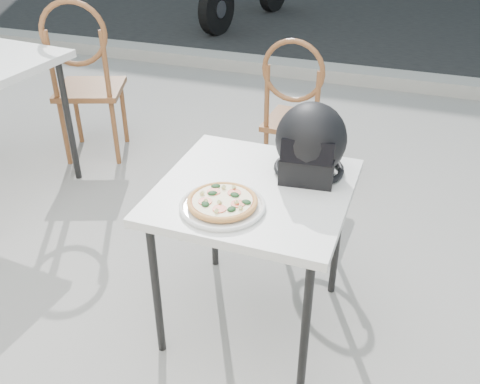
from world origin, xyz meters
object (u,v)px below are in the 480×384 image
(cafe_table_main, at_px, (254,201))
(cafe_chair_main, at_px, (295,108))
(helmet, at_px, (310,144))
(plate, at_px, (222,206))
(cafe_chair_side, at_px, (84,73))
(pizza, at_px, (222,201))

(cafe_table_main, height_order, cafe_chair_main, cafe_chair_main)
(helmet, distance_m, cafe_chair_main, 1.09)
(cafe_table_main, xyz_separation_m, cafe_chair_main, (-0.12, 1.19, -0.09))
(plate, height_order, cafe_chair_side, cafe_chair_side)
(cafe_table_main, distance_m, helmet, 0.31)
(cafe_table_main, bearing_deg, helmet, 46.31)
(plate, bearing_deg, cafe_table_main, 70.48)
(cafe_table_main, height_order, plate, plate)
(cafe_chair_side, bearing_deg, helmet, 130.87)
(helmet, xyz_separation_m, cafe_chair_side, (-1.68, 0.95, -0.21))
(pizza, distance_m, cafe_chair_side, 1.95)
(pizza, xyz_separation_m, helmet, (0.24, 0.36, 0.10))
(pizza, bearing_deg, helmet, 56.74)
(cafe_table_main, height_order, helmet, helmet)
(plate, relative_size, cafe_chair_side, 0.36)
(pizza, height_order, cafe_chair_main, cafe_chair_main)
(plate, distance_m, helmet, 0.45)
(pizza, bearing_deg, plate, -125.05)
(helmet, bearing_deg, cafe_chair_main, 100.62)
(plate, distance_m, cafe_chair_main, 1.38)
(plate, distance_m, cafe_chair_side, 1.95)
(plate, bearing_deg, cafe_chair_side, 137.94)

